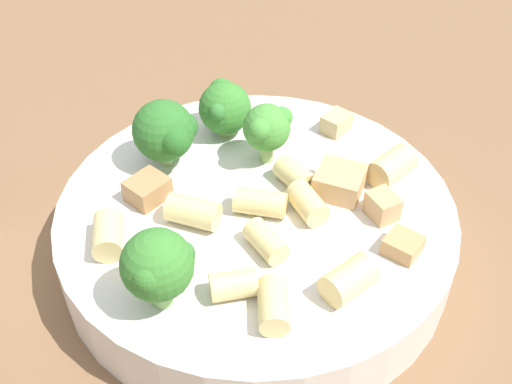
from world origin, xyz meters
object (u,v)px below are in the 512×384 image
rigatoni_3 (391,167)px  chicken_chunk_2 (147,189)px  rigatoni_7 (349,280)px  chicken_chunk_1 (382,206)px  rigatoni_5 (266,241)px  rigatoni_2 (264,202)px  broccoli_floret_0 (158,266)px  rigatoni_8 (108,234)px  broccoli_floret_1 (167,132)px  rigatoni_6 (295,175)px  rigatoni_9 (233,285)px  rigatoni_1 (195,215)px  pasta_bowl (256,224)px  chicken_chunk_0 (336,123)px  chicken_chunk_4 (340,182)px  broccoli_floret_3 (267,128)px  broccoli_floret_2 (224,107)px  rigatoni_4 (308,203)px  chicken_chunk_3 (403,245)px  rigatoni_0 (273,305)px

rigatoni_3 → chicken_chunk_2: 0.14m
rigatoni_7 → chicken_chunk_1: rigatoni_7 is taller
rigatoni_5 → rigatoni_2: bearing=-20.4°
rigatoni_5 → rigatoni_7: bearing=-146.9°
rigatoni_2 → rigatoni_7: size_ratio=1.10×
broccoli_floret_0 → chicken_chunk_2: bearing=-9.8°
rigatoni_2 → rigatoni_5: 0.03m
rigatoni_8 → rigatoni_7: bearing=-126.6°
rigatoni_7 → broccoli_floret_1: bearing=22.0°
broccoli_floret_1 → rigatoni_2: bearing=-149.0°
broccoli_floret_0 → rigatoni_2: bearing=-59.6°
rigatoni_6 → rigatoni_9: 0.09m
broccoli_floret_0 → chicken_chunk_1: 0.13m
rigatoni_1 → rigatoni_9: 0.05m
pasta_bowl → rigatoni_3: size_ratio=8.28×
chicken_chunk_0 → rigatoni_9: bearing=133.2°
rigatoni_6 → chicken_chunk_4: size_ratio=0.89×
rigatoni_1 → rigatoni_2: size_ratio=0.99×
pasta_bowl → rigatoni_9: size_ratio=9.97×
rigatoni_3 → broccoli_floret_3: bearing=54.8°
broccoli_floret_3 → rigatoni_1: 0.07m
broccoli_floret_2 → chicken_chunk_2: 0.08m
rigatoni_8 → chicken_chunk_1: size_ratio=1.53×
pasta_bowl → rigatoni_4: size_ratio=9.09×
rigatoni_8 → chicken_chunk_4: rigatoni_8 is taller
broccoli_floret_1 → rigatoni_3: 0.13m
rigatoni_4 → chicken_chunk_0: rigatoni_4 is taller
rigatoni_6 → rigatoni_1: bearing=99.6°
rigatoni_9 → chicken_chunk_1: (0.02, -0.10, 0.00)m
rigatoni_7 → pasta_bowl: bearing=13.6°
broccoli_floret_2 → chicken_chunk_3: bearing=-159.8°
rigatoni_5 → rigatoni_6: 0.06m
rigatoni_1 → chicken_chunk_2: bearing=29.2°
broccoli_floret_2 → chicken_chunk_4: (-0.08, -0.04, -0.01)m
broccoli_floret_1 → rigatoni_9: bearing=179.9°
chicken_chunk_4 → chicken_chunk_3: bearing=-171.5°
rigatoni_5 → chicken_chunk_1: bearing=-89.6°
rigatoni_0 → rigatoni_8: size_ratio=1.05×
rigatoni_6 → chicken_chunk_1: bearing=-140.8°
rigatoni_0 → rigatoni_6: (0.08, -0.05, 0.00)m
broccoli_floret_1 → rigatoni_0: size_ratio=1.57×
broccoli_floret_2 → rigatoni_7: broccoli_floret_2 is taller
rigatoni_9 → chicken_chunk_4: size_ratio=0.86×
rigatoni_7 → chicken_chunk_1: 0.06m
rigatoni_0 → rigatoni_6: bearing=-30.8°
rigatoni_5 → rigatoni_7: size_ratio=0.95×
rigatoni_5 → chicken_chunk_0: rigatoni_5 is taller
pasta_bowl → broccoli_floret_3: (0.04, -0.02, 0.04)m
broccoli_floret_1 → chicken_chunk_2: size_ratio=1.95×
broccoli_floret_3 → chicken_chunk_1: (-0.07, -0.04, -0.02)m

